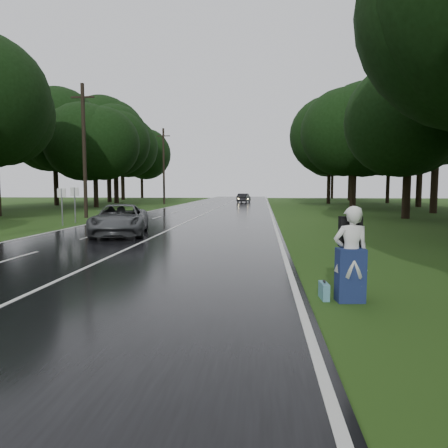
{
  "coord_description": "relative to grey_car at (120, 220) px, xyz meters",
  "views": [
    {
      "loc": [
        5.05,
        -10.56,
        2.35
      ],
      "look_at": [
        3.75,
        3.22,
        1.1
      ],
      "focal_mm": 32.75,
      "sensor_mm": 36.0,
      "label": 1
    }
  ],
  "objects": [
    {
      "name": "ground",
      "position": [
        1.84,
        -8.62,
        -0.78
      ],
      "size": [
        160.0,
        160.0,
        0.0
      ],
      "primitive_type": "plane",
      "color": "#244313",
      "rests_on": "ground"
    },
    {
      "name": "road",
      "position": [
        1.84,
        11.38,
        -0.76
      ],
      "size": [
        12.0,
        140.0,
        0.04
      ],
      "primitive_type": "cube",
      "color": "black",
      "rests_on": "ground"
    },
    {
      "name": "lane_center",
      "position": [
        1.84,
        11.38,
        -0.74
      ],
      "size": [
        0.12,
        140.0,
        0.01
      ],
      "primitive_type": "cube",
      "color": "silver",
      "rests_on": "road"
    },
    {
      "name": "grey_car",
      "position": [
        0.0,
        0.0,
        0.0
      ],
      "size": [
        3.59,
        5.75,
        1.48
      ],
      "primitive_type": "imported",
      "rotation": [
        0.0,
        0.0,
        0.22
      ],
      "color": "#46484A",
      "rests_on": "road"
    },
    {
      "name": "far_car",
      "position": [
        4.05,
        42.67,
        -0.06
      ],
      "size": [
        2.01,
        4.29,
        1.36
      ],
      "primitive_type": "imported",
      "rotation": [
        0.0,
        0.0,
        3.0
      ],
      "color": "black",
      "rests_on": "road"
    },
    {
      "name": "hitchhiker",
      "position": [
        8.69,
        -10.71,
        0.14
      ],
      "size": [
        0.77,
        0.71,
        1.98
      ],
      "color": "silver",
      "rests_on": "ground"
    },
    {
      "name": "suitcase",
      "position": [
        8.19,
        -10.58,
        -0.61
      ],
      "size": [
        0.18,
        0.5,
        0.35
      ],
      "primitive_type": "cube",
      "rotation": [
        0.0,
        0.0,
        0.07
      ],
      "color": "teal",
      "rests_on": "ground"
    },
    {
      "name": "utility_pole_mid",
      "position": [
        -6.66,
        11.09,
        -0.78
      ],
      "size": [
        1.8,
        0.28,
        10.12
      ],
      "primitive_type": null,
      "color": "black",
      "rests_on": "ground"
    },
    {
      "name": "utility_pole_far",
      "position": [
        -6.66,
        36.26,
        -0.78
      ],
      "size": [
        1.8,
        0.28,
        10.34
      ],
      "primitive_type": null,
      "color": "black",
      "rests_on": "ground"
    },
    {
      "name": "road_sign_a",
      "position": [
        -5.36,
        4.78,
        -0.78
      ],
      "size": [
        0.54,
        0.1,
        2.27
      ],
      "primitive_type": null,
      "color": "white",
      "rests_on": "ground"
    },
    {
      "name": "road_sign_b",
      "position": [
        -5.36,
        6.51,
        -0.78
      ],
      "size": [
        0.56,
        0.1,
        2.33
      ],
      "primitive_type": null,
      "color": "white",
      "rests_on": "ground"
    },
    {
      "name": "tree_left_e",
      "position": [
        -12.53,
        27.02,
        -0.78
      ],
      "size": [
        8.03,
        8.03,
        12.55
      ],
      "primitive_type": null,
      "color": "black",
      "rests_on": "ground"
    },
    {
      "name": "tree_left_f",
      "position": [
        -14.55,
        39.25,
        -0.78
      ],
      "size": [
        9.97,
        9.97,
        15.58
      ],
      "primitive_type": null,
      "color": "black",
      "rests_on": "ground"
    },
    {
      "name": "tree_right_d",
      "position": [
        17.61,
        12.61,
        -0.78
      ],
      "size": [
        7.83,
        7.83,
        12.23
      ],
      "primitive_type": null,
      "color": "black",
      "rests_on": "ground"
    },
    {
      "name": "tree_right_e",
      "position": [
        16.6,
        26.11,
        -0.78
      ],
      "size": [
        9.02,
        9.02,
        14.09
      ],
      "primitive_type": null,
      "color": "black",
      "rests_on": "ground"
    },
    {
      "name": "tree_right_f",
      "position": [
        16.27,
        40.43,
        -0.78
      ],
      "size": [
        10.41,
        10.41,
        16.27
      ],
      "primitive_type": null,
      "color": "black",
      "rests_on": "ground"
    }
  ]
}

